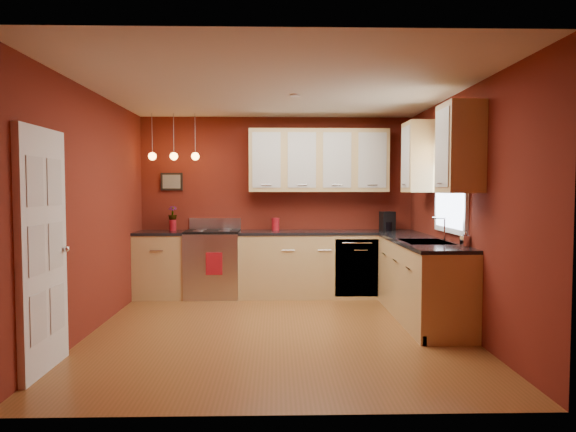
{
  "coord_description": "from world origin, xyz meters",
  "views": [
    {
      "loc": [
        -0.02,
        -5.51,
        1.54
      ],
      "look_at": [
        0.14,
        1.0,
        1.2
      ],
      "focal_mm": 32.0,
      "sensor_mm": 36.0,
      "label": 1
    }
  ],
  "objects_px": {
    "gas_range": "(213,263)",
    "soap_pump": "(465,238)",
    "sink": "(426,244)",
    "coffee_maker": "(387,222)",
    "red_canister": "(276,224)"
  },
  "relations": [
    {
      "from": "gas_range",
      "to": "sink",
      "type": "xyz_separation_m",
      "value": [
        2.62,
        -1.5,
        0.43
      ]
    },
    {
      "from": "soap_pump",
      "to": "gas_range",
      "type": "bearing_deg",
      "value": 144.45
    },
    {
      "from": "coffee_maker",
      "to": "gas_range",
      "type": "bearing_deg",
      "value": 168.74
    },
    {
      "from": "red_canister",
      "to": "coffee_maker",
      "type": "relative_size",
      "value": 0.65
    },
    {
      "from": "gas_range",
      "to": "sink",
      "type": "bearing_deg",
      "value": -29.78
    },
    {
      "from": "coffee_maker",
      "to": "sink",
      "type": "bearing_deg",
      "value": -97.73
    },
    {
      "from": "gas_range",
      "to": "soap_pump",
      "type": "distance_m",
      "value": 3.57
    },
    {
      "from": "red_canister",
      "to": "coffee_maker",
      "type": "distance_m",
      "value": 1.62
    },
    {
      "from": "gas_range",
      "to": "soap_pump",
      "type": "bearing_deg",
      "value": -35.55
    },
    {
      "from": "gas_range",
      "to": "coffee_maker",
      "type": "bearing_deg",
      "value": 0.6
    },
    {
      "from": "sink",
      "to": "soap_pump",
      "type": "height_order",
      "value": "sink"
    },
    {
      "from": "gas_range",
      "to": "soap_pump",
      "type": "relative_size",
      "value": 6.39
    },
    {
      "from": "sink",
      "to": "soap_pump",
      "type": "bearing_deg",
      "value": -65.74
    },
    {
      "from": "sink",
      "to": "red_canister",
      "type": "height_order",
      "value": "sink"
    },
    {
      "from": "sink",
      "to": "soap_pump",
      "type": "xyz_separation_m",
      "value": [
        0.25,
        -0.55,
        0.11
      ]
    }
  ]
}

